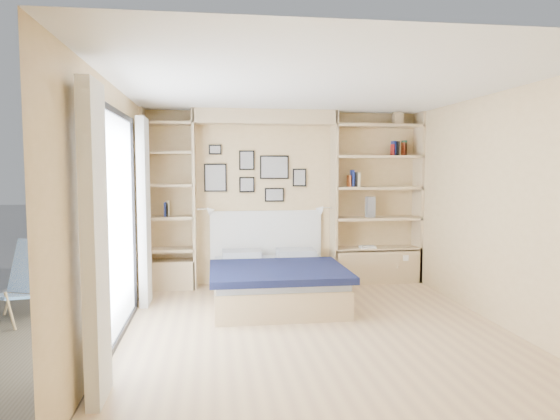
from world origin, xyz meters
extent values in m
plane|color=#DAB681|center=(0.00, 0.00, 0.00)|extent=(4.50, 4.50, 0.00)
plane|color=#E3BF86|center=(0.00, 2.25, 1.25)|extent=(4.00, 0.00, 4.00)
plane|color=#E3BF86|center=(0.00, -2.25, 1.25)|extent=(4.00, 0.00, 4.00)
plane|color=#E3BF86|center=(-2.00, 0.00, 1.25)|extent=(0.00, 4.50, 4.50)
plane|color=#E3BF86|center=(2.00, 0.00, 1.25)|extent=(0.00, 4.50, 4.50)
plane|color=white|center=(0.00, 0.00, 2.50)|extent=(4.50, 4.50, 0.00)
cube|color=#CBB284|center=(-1.30, 2.08, 1.25)|extent=(0.04, 0.35, 2.50)
cube|color=#CBB284|center=(0.70, 2.08, 1.25)|extent=(0.04, 0.35, 2.50)
cube|color=#CBB284|center=(-0.30, 2.08, 2.40)|extent=(2.00, 0.35, 0.20)
cube|color=#CBB284|center=(1.98, 2.08, 1.25)|extent=(0.04, 0.35, 2.50)
cube|color=#CBB284|center=(-1.98, 2.08, 1.25)|extent=(0.04, 0.35, 2.50)
cube|color=#CBB284|center=(1.35, 2.08, 0.25)|extent=(1.30, 0.35, 0.50)
cube|color=#CBB284|center=(-1.65, 2.08, 0.20)|extent=(0.70, 0.35, 0.40)
cube|color=black|center=(-1.97, 0.00, 2.23)|extent=(0.04, 2.08, 0.06)
cube|color=black|center=(-1.97, 0.00, 0.03)|extent=(0.04, 2.08, 0.06)
cube|color=black|center=(-1.97, -1.02, 1.10)|extent=(0.04, 0.06, 2.20)
cube|color=black|center=(-1.97, 1.02, 1.10)|extent=(0.04, 0.06, 2.20)
cube|color=silver|center=(-1.98, 0.00, 1.12)|extent=(0.01, 2.00, 2.20)
cube|color=white|center=(-1.88, -1.30, 1.15)|extent=(0.10, 0.45, 2.30)
cube|color=white|center=(-1.88, 1.30, 1.15)|extent=(0.10, 0.45, 2.30)
cube|color=#CBB284|center=(1.35, 2.08, 0.50)|extent=(1.30, 0.35, 0.04)
cube|color=#CBB284|center=(1.35, 2.08, 0.95)|extent=(1.30, 0.35, 0.04)
cube|color=#CBB284|center=(1.35, 2.08, 1.40)|extent=(1.30, 0.35, 0.04)
cube|color=#CBB284|center=(1.35, 2.08, 1.85)|extent=(1.30, 0.35, 0.04)
cube|color=#CBB284|center=(1.35, 2.08, 2.30)|extent=(1.30, 0.35, 0.04)
cube|color=#CBB284|center=(-1.65, 2.08, 0.55)|extent=(0.70, 0.35, 0.04)
cube|color=#CBB284|center=(-1.65, 2.08, 1.00)|extent=(0.70, 0.35, 0.04)
cube|color=#CBB284|center=(-1.65, 2.08, 1.45)|extent=(0.70, 0.35, 0.04)
cube|color=#CBB284|center=(-1.65, 2.08, 1.90)|extent=(0.70, 0.35, 0.04)
cube|color=#CBB284|center=(-1.65, 2.08, 2.30)|extent=(0.70, 0.35, 0.04)
cube|color=#CBB284|center=(-0.27, 1.20, 0.17)|extent=(1.53, 1.91, 0.33)
cube|color=#B2B8C2|center=(-0.27, 1.20, 0.38)|extent=(1.49, 1.87, 0.10)
cube|color=#111739|center=(-0.27, 0.88, 0.45)|extent=(1.63, 1.33, 0.08)
cube|color=#B2B8C2|center=(-0.66, 1.85, 0.49)|extent=(0.52, 0.38, 0.12)
cube|color=#B2B8C2|center=(0.11, 1.85, 0.49)|extent=(0.52, 0.38, 0.12)
cube|color=white|center=(-0.27, 2.22, 0.72)|extent=(1.63, 0.04, 0.70)
cube|color=black|center=(-1.00, 2.23, 1.55)|extent=(0.32, 0.02, 0.40)
cube|color=gray|center=(-1.00, 2.21, 1.55)|extent=(0.28, 0.01, 0.36)
cube|color=black|center=(-0.55, 2.23, 1.80)|extent=(0.22, 0.02, 0.28)
cube|color=gray|center=(-0.55, 2.21, 1.80)|extent=(0.18, 0.01, 0.24)
cube|color=black|center=(-0.55, 2.23, 1.45)|extent=(0.22, 0.02, 0.22)
cube|color=gray|center=(-0.55, 2.21, 1.45)|extent=(0.18, 0.01, 0.18)
cube|color=black|center=(-0.15, 2.23, 1.70)|extent=(0.42, 0.02, 0.34)
cube|color=gray|center=(-0.15, 2.21, 1.70)|extent=(0.38, 0.01, 0.30)
cube|color=black|center=(-0.15, 2.23, 1.30)|extent=(0.28, 0.02, 0.20)
cube|color=gray|center=(-0.15, 2.21, 1.30)|extent=(0.24, 0.01, 0.16)
cube|color=black|center=(0.22, 2.23, 1.55)|extent=(0.20, 0.02, 0.26)
cube|color=gray|center=(0.22, 2.21, 1.55)|extent=(0.16, 0.01, 0.22)
cube|color=black|center=(-1.00, 2.23, 1.95)|extent=(0.18, 0.02, 0.14)
cube|color=gray|center=(-1.00, 2.21, 1.95)|extent=(0.14, 0.01, 0.10)
cylinder|color=silver|center=(-1.16, 2.00, 1.12)|extent=(0.20, 0.02, 0.02)
cone|color=white|center=(-1.06, 2.00, 1.10)|extent=(0.13, 0.12, 0.15)
cylinder|color=silver|center=(0.56, 2.00, 1.12)|extent=(0.20, 0.02, 0.02)
cone|color=white|center=(0.46, 2.00, 1.10)|extent=(0.13, 0.12, 0.15)
cube|color=#A84D23|center=(0.92, 2.07, 1.50)|extent=(0.02, 0.15, 0.16)
cube|color=navy|center=(0.97, 2.07, 1.54)|extent=(0.03, 0.15, 0.24)
cube|color=black|center=(1.01, 2.07, 1.53)|extent=(0.03, 0.15, 0.21)
cube|color=beige|center=(1.05, 2.07, 1.52)|extent=(0.04, 0.15, 0.20)
cube|color=#A51E1E|center=(1.58, 2.07, 1.95)|extent=(0.02, 0.15, 0.17)
cube|color=navy|center=(1.58, 2.07, 1.98)|extent=(0.03, 0.15, 0.21)
cube|color=black|center=(1.64, 2.07, 1.97)|extent=(0.03, 0.15, 0.21)
cube|color=#26593F|center=(1.75, 2.07, 1.98)|extent=(0.03, 0.15, 0.22)
cube|color=#9D3218|center=(1.75, 2.07, 1.97)|extent=(0.03, 0.15, 0.19)
cube|color=navy|center=(-1.70, 2.07, 1.12)|extent=(0.02, 0.15, 0.19)
cube|color=black|center=(-1.67, 2.07, 1.12)|extent=(0.03, 0.15, 0.20)
cube|color=#BFB28C|center=(-1.66, 2.07, 1.13)|extent=(0.03, 0.15, 0.22)
cube|color=#CBB284|center=(1.64, 2.07, 2.40)|extent=(0.13, 0.13, 0.15)
cone|color=#CBB284|center=(1.64, 2.07, 2.51)|extent=(0.20, 0.20, 0.08)
cube|color=slate|center=(1.25, 2.07, 1.12)|extent=(0.12, 0.12, 0.30)
cube|color=white|center=(1.20, 2.02, 0.54)|extent=(0.22, 0.16, 0.03)
cylinder|color=tan|center=(-3.10, 0.32, 0.23)|extent=(0.08, 0.15, 0.45)
cylinder|color=tan|center=(-3.35, 1.07, 0.34)|extent=(0.15, 0.35, 0.73)
cylinder|color=tan|center=(-2.89, 0.90, 0.34)|extent=(0.15, 0.35, 0.73)
cube|color=#3069B1|center=(-3.25, 0.61, 0.32)|extent=(0.69, 0.75, 0.16)
cube|color=#3069B1|center=(-3.11, 1.02, 0.57)|extent=(0.56, 0.40, 0.60)
camera|label=1|loc=(-1.04, -4.97, 1.69)|focal=32.00mm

